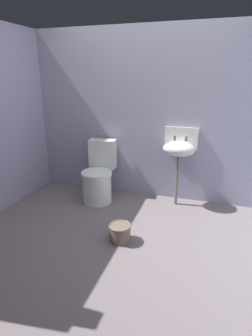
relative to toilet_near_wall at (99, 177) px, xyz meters
The scene contains 5 objects.
ground_plane 1.13m from the toilet_near_wall, 57.61° to the right, with size 3.57×2.92×0.08m, color slate.
wall_back 1.05m from the toilet_near_wall, 34.83° to the left, with size 3.57×0.10×2.20m, color #9694AC.
toilet_near_wall is the anchor object (origin of this frame).
sink 1.12m from the toilet_near_wall, 10.45° to the left, with size 0.42×0.35×0.99m.
bucket 1.07m from the toilet_near_wall, 55.10° to the right, with size 0.23×0.23×0.18m.
Camera 1 is at (0.82, -2.20, 1.61)m, focal length 28.92 mm.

